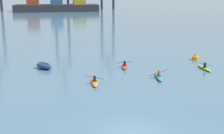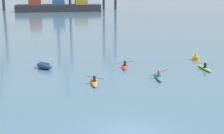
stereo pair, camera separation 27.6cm
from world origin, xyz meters
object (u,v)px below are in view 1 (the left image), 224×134
kayak_teal (159,76)px  kayak_orange (95,82)px  kayak_red (125,66)px  channel_buoy (195,57)px  container_barge (55,5)px  kayak_lime (204,68)px  capsized_dinghy (44,66)px

kayak_teal → kayak_orange: size_ratio=1.00×
kayak_red → kayak_orange: size_ratio=1.00×
channel_buoy → kayak_orange: 16.91m
channel_buoy → kayak_orange: size_ratio=0.29×
container_barge → kayak_orange: bearing=-89.6°
container_barge → channel_buoy: size_ratio=36.60×
container_barge → kayak_teal: bearing=-86.1°
container_barge → kayak_teal: container_barge is taller
kayak_teal → kayak_lime: bearing=21.5°
container_barge → kayak_orange: container_barge is taller
capsized_dinghy → kayak_orange: (4.99, -7.13, -0.18)m
kayak_red → kayak_lime: bearing=-17.4°
capsized_dinghy → kayak_red: bearing=-6.8°
kayak_red → kayak_lime: same height
capsized_dinghy → kayak_orange: size_ratio=0.79×
container_barge → kayak_lime: bearing=-82.6°
container_barge → kayak_red: size_ratio=10.63×
container_barge → kayak_lime: container_barge is taller
kayak_red → kayak_teal: bearing=-66.3°
container_barge → kayak_teal: (7.68, -112.74, -2.46)m
capsized_dinghy → kayak_teal: size_ratio=0.79×
capsized_dinghy → kayak_lime: 18.93m
channel_buoy → kayak_orange: channel_buoy is taller
kayak_red → kayak_lime: 9.40m
channel_buoy → kayak_teal: size_ratio=0.29×
kayak_red → kayak_orange: 7.52m
kayak_lime → kayak_teal: bearing=-158.5°
container_barge → capsized_dinghy: size_ratio=13.43×
channel_buoy → kayak_red: (-10.25, -2.19, -0.19)m
kayak_red → kayak_lime: (8.97, -2.82, -0.00)m
capsized_dinghy → kayak_orange: bearing=-55.0°
kayak_teal → kayak_red: bearing=113.7°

